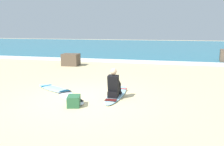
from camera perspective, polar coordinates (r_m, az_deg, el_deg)
ground_plane at (r=7.98m, az=-6.61°, el=-6.24°), size 80.00×80.00×0.00m
sea at (r=30.02m, az=8.83°, el=6.21°), size 80.00×28.00×0.10m
breaking_foam at (r=16.49m, az=4.39°, el=2.76°), size 80.00×0.90×0.11m
surfboard_main at (r=8.39m, az=1.05°, el=-5.07°), size 0.53×2.50×0.08m
surfer_seated at (r=7.94m, az=0.47°, el=-2.99°), size 0.38×0.71×0.95m
surfboard_spare_near at (r=8.19m, az=-9.85°, el=-5.62°), size 1.73×1.77×0.08m
surfboard_spare_far at (r=9.39m, az=-13.38°, el=-3.65°), size 2.05×1.44×0.08m
shoreline_rock at (r=15.13m, az=-9.70°, el=3.12°), size 1.03×0.86×0.73m
beach_bag at (r=7.31m, az=-9.02°, el=-6.56°), size 0.48×0.56×0.32m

